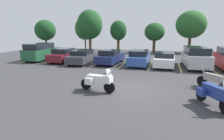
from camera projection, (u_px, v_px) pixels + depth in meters
ground at (125, 89)px, 11.15m from camera, size 44.00×44.00×0.10m
motorcycle_touring at (98, 81)px, 10.49m from camera, size 2.14×0.96×1.35m
motorcycle_second at (215, 93)px, 8.24m from camera, size 1.26×2.00×1.43m
motorcycle_third at (213, 81)px, 10.76m from camera, size 1.46×1.74×1.32m
parking_stripes at (123, 64)px, 18.93m from camera, size 21.65×4.92×0.01m
car_green at (42, 52)px, 21.48m from camera, size 1.93×4.78×1.94m
car_maroon at (64, 55)px, 20.60m from camera, size 1.89×4.52×1.45m
car_charcoal at (83, 57)px, 19.61m from camera, size 2.12×4.88×1.37m
car_navy at (110, 57)px, 19.14m from camera, size 2.15×4.38×1.45m
car_blue at (139, 58)px, 18.61m from camera, size 1.83×4.90×1.49m
car_white at (165, 60)px, 17.75m from camera, size 1.94×4.51×1.35m
car_silver at (195, 57)px, 17.15m from camera, size 2.21×4.85×1.90m
tree_rear at (155, 32)px, 28.43m from camera, size 3.01×3.01×4.49m
tree_center at (45, 30)px, 33.93m from camera, size 3.71×3.71×5.20m
tree_center_right at (85, 28)px, 32.72m from camera, size 3.48×3.48×5.66m
tree_center_left at (118, 31)px, 28.73m from camera, size 2.52×2.52×4.84m
tree_right at (191, 25)px, 28.08m from camera, size 4.42×4.42×6.24m
tree_far_right at (90, 25)px, 27.68m from camera, size 3.73×3.73×6.33m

